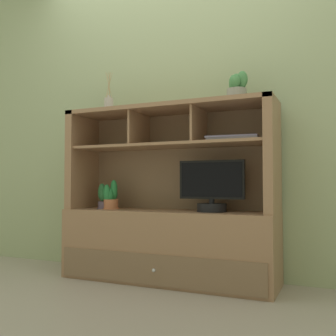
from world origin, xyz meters
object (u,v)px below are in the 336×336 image
potted_fern (104,197)px  diffuser_bottle (109,104)px  tv_monitor (212,190)px  potted_succulent (237,89)px  media_console (168,225)px  magazine_stack_left (234,139)px  potted_orchid (111,197)px

potted_fern → diffuser_bottle: diffuser_bottle is taller
tv_monitor → potted_succulent: size_ratio=2.21×
media_console → potted_fern: bearing=-176.8°
media_console → tv_monitor: 0.42m
potted_succulent → magazine_stack_left: bearing=-93.2°
potted_orchid → tv_monitor: bearing=1.0°
media_console → tv_monitor: size_ratio=3.36×
potted_orchid → magazine_stack_left: 1.04m
tv_monitor → potted_succulent: bearing=13.7°
tv_monitor → magazine_stack_left: magazine_stack_left is taller
tv_monitor → diffuser_bottle: size_ratio=1.46×
potted_succulent → media_console: bearing=-177.8°
tv_monitor → diffuser_bottle: (-0.83, 0.01, 0.66)m
potted_orchid → potted_succulent: (0.96, 0.06, 0.74)m
potted_orchid → magazine_stack_left: size_ratio=0.63×
potted_fern → magazine_stack_left: 1.09m
potted_orchid → potted_succulent: potted_succulent is taller
media_console → diffuser_bottle: bearing=-178.4°
potted_fern → magazine_stack_left: (1.02, -0.03, 0.40)m
media_console → magazine_stack_left: media_console is taller
media_console → potted_succulent: bearing=2.2°
magazine_stack_left → potted_fern: bearing=178.3°
media_console → diffuser_bottle: (-0.50, -0.01, 0.91)m
media_console → potted_fern: size_ratio=7.97×
diffuser_bottle → potted_orchid: bearing=-30.3°
potted_fern → diffuser_bottle: size_ratio=0.62×
magazine_stack_left → potted_succulent: bearing=86.8°
magazine_stack_left → tv_monitor: bearing=167.3°
tv_monitor → potted_orchid: bearing=-179.0°
magazine_stack_left → diffuser_bottle: diffuser_bottle is taller
tv_monitor → media_console: bearing=176.3°
tv_monitor → potted_succulent: potted_succulent is taller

